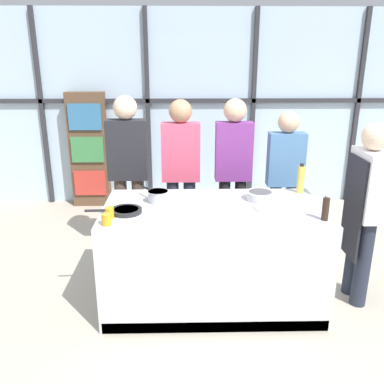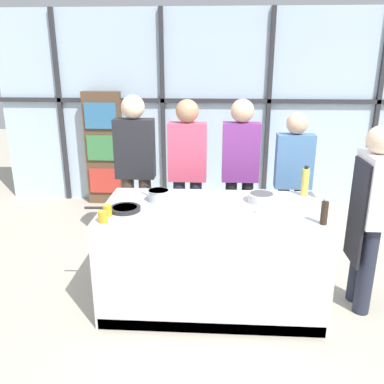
{
  "view_description": "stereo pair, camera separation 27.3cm",
  "coord_description": "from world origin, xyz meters",
  "px_view_note": "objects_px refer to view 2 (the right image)",
  "views": [
    {
      "loc": [
        -0.25,
        -3.27,
        2.15
      ],
      "look_at": [
        -0.18,
        0.1,
        1.02
      ],
      "focal_mm": 38.0,
      "sensor_mm": 36.0,
      "label": 1
    },
    {
      "loc": [
        0.02,
        -3.27,
        2.15
      ],
      "look_at": [
        -0.18,
        0.1,
        1.02
      ],
      "focal_mm": 38.0,
      "sensor_mm": 36.0,
      "label": 2
    }
  ],
  "objects_px": {
    "frying_pan": "(124,209)",
    "mixing_bowl": "(261,197)",
    "spectator_center_left": "(187,168)",
    "juice_glass_near": "(103,217)",
    "saucepan": "(158,195)",
    "juice_glass_far": "(107,210)",
    "spectator_far_left": "(135,165)",
    "pepper_grinder": "(324,212)",
    "chef": "(370,210)",
    "spectator_far_right": "(293,176)",
    "white_plate": "(269,210)",
    "spectator_center_right": "(240,167)",
    "oil_bottle": "(305,182)"
  },
  "relations": [
    {
      "from": "juice_glass_near",
      "to": "pepper_grinder",
      "type": "bearing_deg",
      "value": 2.24
    },
    {
      "from": "white_plate",
      "to": "oil_bottle",
      "type": "xyz_separation_m",
      "value": [
        0.37,
        0.43,
        0.13
      ]
    },
    {
      "from": "chef",
      "to": "juice_glass_far",
      "type": "bearing_deg",
      "value": 96.42
    },
    {
      "from": "spectator_center_left",
      "to": "juice_glass_near",
      "type": "xyz_separation_m",
      "value": [
        -0.56,
        -1.36,
        -0.04
      ]
    },
    {
      "from": "chef",
      "to": "saucepan",
      "type": "relative_size",
      "value": 5.65
    },
    {
      "from": "chef",
      "to": "juice_glass_near",
      "type": "xyz_separation_m",
      "value": [
        -2.16,
        -0.38,
        0.04
      ]
    },
    {
      "from": "spectator_far_left",
      "to": "pepper_grinder",
      "type": "relative_size",
      "value": 8.22
    },
    {
      "from": "spectator_center_left",
      "to": "spectator_far_right",
      "type": "distance_m",
      "value": 1.14
    },
    {
      "from": "white_plate",
      "to": "spectator_center_left",
      "type": "bearing_deg",
      "value": 126.2
    },
    {
      "from": "saucepan",
      "to": "mixing_bowl",
      "type": "xyz_separation_m",
      "value": [
        0.92,
        0.04,
        -0.01
      ]
    },
    {
      "from": "spectator_center_right",
      "to": "spectator_far_right",
      "type": "height_order",
      "value": "spectator_center_right"
    },
    {
      "from": "pepper_grinder",
      "to": "spectator_center_right",
      "type": "bearing_deg",
      "value": 113.86
    },
    {
      "from": "spectator_center_left",
      "to": "juice_glass_near",
      "type": "relative_size",
      "value": 19.27
    },
    {
      "from": "juice_glass_near",
      "to": "spectator_center_right",
      "type": "bearing_deg",
      "value": 50.29
    },
    {
      "from": "spectator_far_left",
      "to": "mixing_bowl",
      "type": "bearing_deg",
      "value": 147.95
    },
    {
      "from": "spectator_center_right",
      "to": "oil_bottle",
      "type": "bearing_deg",
      "value": 132.58
    },
    {
      "from": "spectator_far_left",
      "to": "oil_bottle",
      "type": "relative_size",
      "value": 6.28
    },
    {
      "from": "chef",
      "to": "white_plate",
      "type": "height_order",
      "value": "chef"
    },
    {
      "from": "spectator_center_left",
      "to": "juice_glass_far",
      "type": "bearing_deg",
      "value": 65.26
    },
    {
      "from": "white_plate",
      "to": "oil_bottle",
      "type": "height_order",
      "value": "oil_bottle"
    },
    {
      "from": "spectator_far_left",
      "to": "spectator_center_left",
      "type": "relative_size",
      "value": 1.02
    },
    {
      "from": "spectator_center_left",
      "to": "white_plate",
      "type": "bearing_deg",
      "value": 126.2
    },
    {
      "from": "frying_pan",
      "to": "juice_glass_near",
      "type": "distance_m",
      "value": 0.28
    },
    {
      "from": "oil_bottle",
      "to": "spectator_center_left",
      "type": "bearing_deg",
      "value": 151.56
    },
    {
      "from": "spectator_center_right",
      "to": "saucepan",
      "type": "distance_m",
      "value": 1.14
    },
    {
      "from": "saucepan",
      "to": "juice_glass_near",
      "type": "xyz_separation_m",
      "value": [
        -0.36,
        -0.51,
        -0.01
      ]
    },
    {
      "from": "white_plate",
      "to": "pepper_grinder",
      "type": "relative_size",
      "value": 1.26
    },
    {
      "from": "spectator_center_right",
      "to": "oil_bottle",
      "type": "distance_m",
      "value": 0.83
    },
    {
      "from": "spectator_center_right",
      "to": "pepper_grinder",
      "type": "xyz_separation_m",
      "value": [
        0.57,
        -1.29,
        0.0
      ]
    },
    {
      "from": "frying_pan",
      "to": "saucepan",
      "type": "relative_size",
      "value": 1.62
    },
    {
      "from": "pepper_grinder",
      "to": "mixing_bowl",
      "type": "bearing_deg",
      "value": 130.85
    },
    {
      "from": "spectator_center_right",
      "to": "mixing_bowl",
      "type": "distance_m",
      "value": 0.82
    },
    {
      "from": "chef",
      "to": "juice_glass_far",
      "type": "xyz_separation_m",
      "value": [
        -2.16,
        -0.24,
        0.04
      ]
    },
    {
      "from": "frying_pan",
      "to": "mixing_bowl",
      "type": "distance_m",
      "value": 1.21
    },
    {
      "from": "oil_bottle",
      "to": "pepper_grinder",
      "type": "height_order",
      "value": "oil_bottle"
    },
    {
      "from": "spectator_far_left",
      "to": "pepper_grinder",
      "type": "height_order",
      "value": "spectator_far_left"
    },
    {
      "from": "chef",
      "to": "oil_bottle",
      "type": "distance_m",
      "value": 0.61
    },
    {
      "from": "spectator_far_left",
      "to": "frying_pan",
      "type": "distance_m",
      "value": 1.11
    },
    {
      "from": "spectator_center_right",
      "to": "mixing_bowl",
      "type": "height_order",
      "value": "spectator_center_right"
    },
    {
      "from": "spectator_far_right",
      "to": "pepper_grinder",
      "type": "distance_m",
      "value": 1.3
    },
    {
      "from": "spectator_far_right",
      "to": "juice_glass_near",
      "type": "height_order",
      "value": "spectator_far_right"
    },
    {
      "from": "spectator_far_left",
      "to": "juice_glass_far",
      "type": "xyz_separation_m",
      "value": [
        0.01,
        -1.22,
        -0.06
      ]
    },
    {
      "from": "spectator_center_right",
      "to": "white_plate",
      "type": "height_order",
      "value": "spectator_center_right"
    },
    {
      "from": "frying_pan",
      "to": "mixing_bowl",
      "type": "bearing_deg",
      "value": 14.15
    },
    {
      "from": "spectator_far_right",
      "to": "frying_pan",
      "type": "relative_size",
      "value": 3.42
    },
    {
      "from": "frying_pan",
      "to": "pepper_grinder",
      "type": "bearing_deg",
      "value": -6.95
    },
    {
      "from": "spectator_center_left",
      "to": "mixing_bowl",
      "type": "height_order",
      "value": "spectator_center_left"
    },
    {
      "from": "chef",
      "to": "pepper_grinder",
      "type": "bearing_deg",
      "value": 124.49
    },
    {
      "from": "spectator_far_right",
      "to": "spectator_far_left",
      "type": "bearing_deg",
      "value": 0.0
    },
    {
      "from": "chef",
      "to": "spectator_far_right",
      "type": "distance_m",
      "value": 1.08
    }
  ]
}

